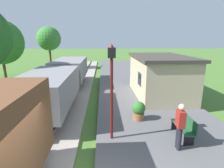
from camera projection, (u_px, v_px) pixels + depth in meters
The scene contains 8 objects.
freight_train at pixel (45, 93), 8.77m from camera, with size 2.50×19.40×2.72m.
station_hut at pixel (159, 76), 12.23m from camera, with size 3.50×5.80×2.78m.
bench_near_hut at pixel (184, 126), 7.07m from camera, with size 0.42×1.50×0.91m.
person_waiting at pixel (180, 125), 6.17m from camera, with size 0.26×0.39×1.71m.
potted_planter at pixel (139, 110), 8.62m from camera, with size 0.64×0.64×0.92m.
lamp_post_near at pixel (112, 76), 6.45m from camera, with size 0.28×0.28×3.70m.
tree_field_left at pixel (0, 42), 18.35m from camera, with size 4.62×4.62×6.13m.
tree_field_distant at pixel (49, 39), 23.62m from camera, with size 3.17×3.17×5.78m.
Camera 1 is at (0.50, -3.24, 4.09)m, focal length 28.32 mm.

